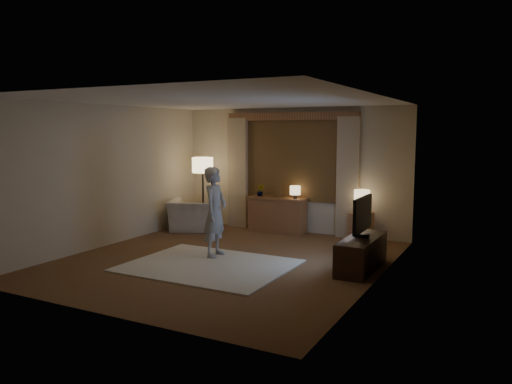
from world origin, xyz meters
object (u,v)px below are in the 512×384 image
Objects in this scene: sideboard at (277,216)px; person at (215,212)px; armchair at (194,215)px; side_table at (361,227)px; tv_stand at (362,254)px.

person is at bearing -90.86° from sideboard.
person is (1.61, -1.71, 0.44)m from armchair.
armchair is 0.68× the size of person.
sideboard is 2.14× the size of side_table.
side_table is (1.81, -0.05, -0.07)m from sideboard.
person is (-0.04, -2.38, 0.42)m from sideboard.
tv_stand is 2.49m from person.
sideboard is at bearing 178.91° from armchair.
sideboard reaches higher than side_table.
armchair is 1.82× the size of side_table.
armchair reaches higher than side_table.
tv_stand is at bearing -86.92° from person.
sideboard is at bearing -6.93° from person.
sideboard is 1.18× the size of armchair.
tv_stand is (0.56, -1.94, -0.03)m from side_table.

